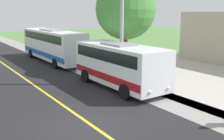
% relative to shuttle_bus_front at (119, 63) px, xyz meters
% --- Properties ---
extents(ground_plane, '(120.00, 120.00, 0.00)m').
position_rel_shuttle_bus_front_xyz_m(ground_plane, '(4.53, 4.05, -1.60)').
color(ground_plane, '#548442').
extents(road_surface, '(8.00, 100.00, 0.01)m').
position_rel_shuttle_bus_front_xyz_m(road_surface, '(4.53, 4.05, -1.59)').
color(road_surface, black).
rests_on(road_surface, ground).
extents(sidewalk, '(2.40, 100.00, 0.01)m').
position_rel_shuttle_bus_front_xyz_m(sidewalk, '(-0.67, 4.05, -1.60)').
color(sidewalk, gray).
rests_on(sidewalk, ground).
extents(road_centre_line, '(0.16, 100.00, 0.00)m').
position_rel_shuttle_bus_front_xyz_m(road_centre_line, '(4.53, 4.05, -1.59)').
color(road_centre_line, gold).
rests_on(road_centre_line, ground).
extents(shuttle_bus_front, '(2.72, 7.56, 2.90)m').
position_rel_shuttle_bus_front_xyz_m(shuttle_bus_front, '(0.00, 0.00, 0.00)').
color(shuttle_bus_front, white).
rests_on(shuttle_bus_front, ground).
extents(transit_bus_rear, '(2.55, 11.07, 3.19)m').
position_rel_shuttle_bus_front_xyz_m(transit_bus_rear, '(0.08, -11.23, 0.15)').
color(transit_bus_rear, white).
rests_on(transit_bus_rear, ground).
extents(street_light_pole, '(1.97, 0.24, 8.80)m').
position_rel_shuttle_bus_front_xyz_m(street_light_pole, '(-0.35, -0.35, 3.22)').
color(street_light_pole, '#9E9EA3').
rests_on(street_light_pole, ground).
extents(tree_curbside, '(4.70, 4.70, 7.40)m').
position_rel_shuttle_bus_front_xyz_m(tree_curbside, '(-2.87, -3.13, 3.43)').
color(tree_curbside, brown).
rests_on(tree_curbside, ground).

